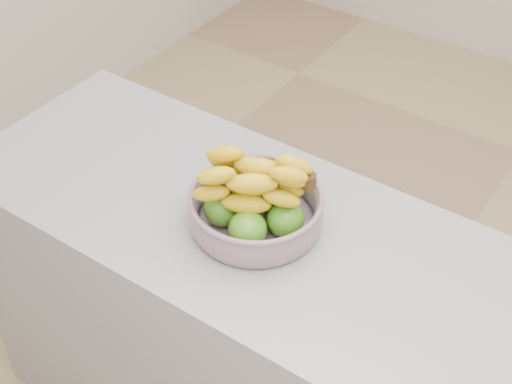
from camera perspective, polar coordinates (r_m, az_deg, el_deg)
ground at (r=2.68m, az=12.03°, el=-10.32°), size 4.00×4.00×0.00m
counter at (r=1.95m, az=5.43°, el=-14.72°), size 2.00×0.60×0.90m
fruit_bowl at (r=1.63m, az=-0.02°, el=-0.99°), size 0.31×0.31×0.20m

